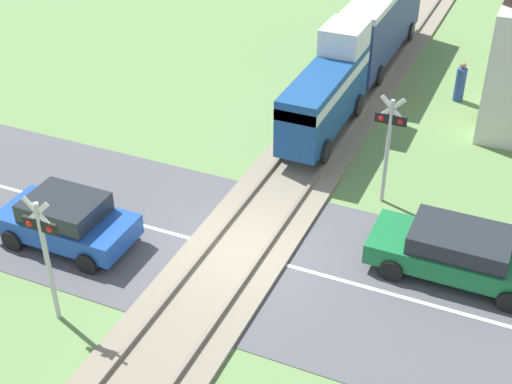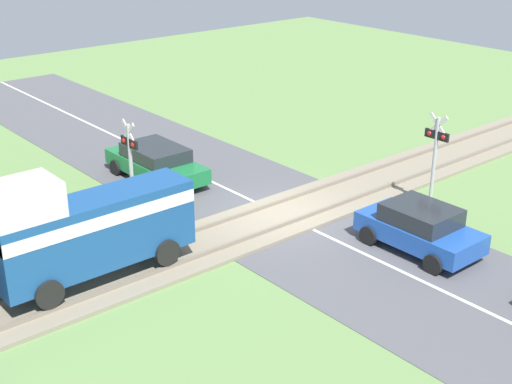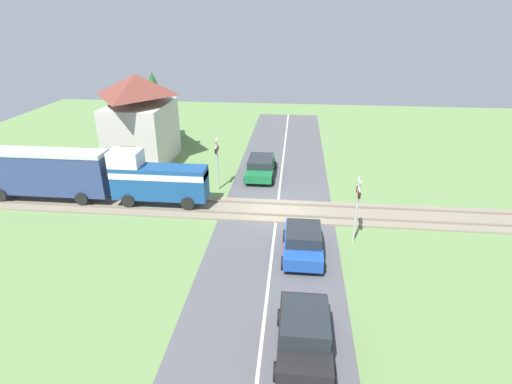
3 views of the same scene
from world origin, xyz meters
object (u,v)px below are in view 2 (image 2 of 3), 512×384
Objects in this scene: car_far_side at (156,162)px; crossing_signal_west_approach at (435,151)px; car_near_crossing at (420,227)px; crossing_signal_east_approach at (130,159)px.

crossing_signal_west_approach reaches higher than car_far_side.
car_near_crossing is 9.13m from crossing_signal_east_approach.
crossing_signal_west_approach is at bearing -59.22° from car_near_crossing.
crossing_signal_east_approach is (7.22, 5.41, 1.42)m from car_near_crossing.
car_near_crossing is 3.27m from crossing_signal_west_approach.
car_far_side is 3.92m from crossing_signal_east_approach.
car_near_crossing is at bearing 120.78° from crossing_signal_west_approach.
car_far_side is at bearing 16.32° from car_near_crossing.
crossing_signal_east_approach is (-2.61, 2.53, 1.45)m from car_far_side.
crossing_signal_west_approach and crossing_signal_east_approach have the same top height.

